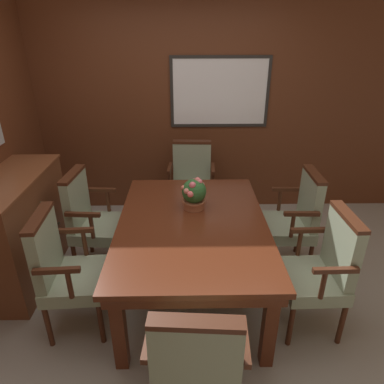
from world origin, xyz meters
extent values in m
plane|color=#A39E93|center=(0.00, 0.00, 0.00)|extent=(14.00, 14.00, 0.00)
cube|color=#5B2D19|center=(0.00, 1.86, 1.23)|extent=(7.20, 0.06, 2.45)
cube|color=white|center=(0.46, 1.82, 1.49)|extent=(1.09, 0.01, 0.74)
cube|color=#282623|center=(0.46, 1.82, 1.88)|extent=(1.16, 0.02, 0.04)
cube|color=#282623|center=(0.46, 1.82, 1.10)|extent=(1.16, 0.02, 0.04)
cube|color=#282623|center=(-0.10, 1.82, 1.49)|extent=(0.04, 0.02, 0.74)
cube|color=#282623|center=(1.02, 1.82, 1.49)|extent=(0.04, 0.02, 0.74)
cube|color=#562614|center=(-0.40, -0.60, 0.34)|extent=(0.09, 0.09, 0.68)
cube|color=#562614|center=(0.61, -0.60, 0.34)|extent=(0.09, 0.09, 0.68)
cube|color=#562614|center=(-0.40, 0.92, 0.34)|extent=(0.09, 0.09, 0.68)
cube|color=#562614|center=(0.61, 0.92, 0.34)|extent=(0.09, 0.09, 0.68)
cube|color=#562614|center=(0.10, 0.16, 0.63)|extent=(1.17, 1.67, 0.09)
cube|color=#562614|center=(0.10, 0.16, 0.70)|extent=(1.23, 1.73, 0.04)
cylinder|color=#472314|center=(-0.11, 1.16, 0.19)|extent=(0.04, 0.04, 0.37)
cylinder|color=#472314|center=(0.31, 1.13, 0.19)|extent=(0.04, 0.04, 0.37)
cylinder|color=#472314|center=(-0.08, 1.54, 0.19)|extent=(0.04, 0.04, 0.37)
cylinder|color=#472314|center=(0.34, 1.51, 0.19)|extent=(0.04, 0.04, 0.37)
cube|color=#93A384|center=(0.11, 1.33, 0.43)|extent=(0.51, 0.47, 0.11)
cube|color=#93A384|center=(0.13, 1.51, 0.73)|extent=(0.45, 0.11, 0.49)
cube|color=#472314|center=(0.13, 1.51, 0.98)|extent=(0.45, 0.12, 0.03)
cylinder|color=#472314|center=(-0.14, 1.32, 0.60)|extent=(0.04, 0.04, 0.24)
cube|color=#472314|center=(-0.13, 1.38, 0.72)|extent=(0.06, 0.31, 0.04)
cylinder|color=#472314|center=(0.36, 1.28, 0.60)|extent=(0.04, 0.04, 0.24)
cube|color=#472314|center=(0.36, 1.35, 0.72)|extent=(0.06, 0.31, 0.04)
cylinder|color=#472314|center=(0.33, -0.81, 0.19)|extent=(0.04, 0.04, 0.37)
cylinder|color=#472314|center=(-0.09, -0.78, 0.19)|extent=(0.04, 0.04, 0.37)
cube|color=#93A384|center=(0.11, -0.98, 0.43)|extent=(0.51, 0.47, 0.11)
cube|color=#93A384|center=(0.09, -1.16, 0.73)|extent=(0.45, 0.11, 0.49)
cube|color=#472314|center=(0.09, -1.16, 0.98)|extent=(0.45, 0.12, 0.03)
cylinder|color=#472314|center=(0.36, -0.97, 0.60)|extent=(0.04, 0.04, 0.24)
cube|color=#472314|center=(0.35, -1.03, 0.72)|extent=(0.06, 0.31, 0.04)
cylinder|color=#472314|center=(-0.14, -0.93, 0.60)|extent=(0.04, 0.04, 0.24)
cube|color=#472314|center=(-0.14, -1.00, 0.72)|extent=(0.06, 0.31, 0.04)
cylinder|color=#472314|center=(0.81, -0.03, 0.19)|extent=(0.04, 0.04, 0.37)
cylinder|color=#472314|center=(0.82, -0.45, 0.19)|extent=(0.04, 0.04, 0.37)
cylinder|color=#472314|center=(1.19, -0.02, 0.19)|extent=(0.04, 0.04, 0.37)
cylinder|color=#472314|center=(1.20, -0.44, 0.19)|extent=(0.04, 0.04, 0.37)
cube|color=#93A384|center=(1.01, -0.23, 0.43)|extent=(0.45, 0.49, 0.11)
cube|color=#93A384|center=(1.19, -0.23, 0.73)|extent=(0.09, 0.44, 0.49)
cube|color=#472314|center=(1.19, -0.23, 0.98)|extent=(0.10, 0.44, 0.03)
cylinder|color=#472314|center=(0.97, 0.02, 0.60)|extent=(0.04, 0.04, 0.24)
cube|color=#472314|center=(1.03, 0.02, 0.72)|extent=(0.31, 0.04, 0.04)
cylinder|color=#472314|center=(0.98, -0.48, 0.60)|extent=(0.04, 0.04, 0.24)
cube|color=#472314|center=(1.04, -0.48, 0.72)|extent=(0.31, 0.04, 0.04)
cylinder|color=#472314|center=(-0.59, -0.40, 0.19)|extent=(0.04, 0.04, 0.37)
cylinder|color=#472314|center=(-0.61, 0.02, 0.19)|extent=(0.04, 0.04, 0.37)
cylinder|color=#472314|center=(-0.97, -0.42, 0.19)|extent=(0.04, 0.04, 0.37)
cylinder|color=#472314|center=(-0.99, 0.00, 0.19)|extent=(0.04, 0.04, 0.37)
cube|color=#93A384|center=(-0.79, -0.20, 0.43)|extent=(0.47, 0.50, 0.11)
cube|color=#93A384|center=(-0.97, -0.21, 0.73)|extent=(0.11, 0.45, 0.49)
cube|color=#472314|center=(-0.97, -0.21, 0.98)|extent=(0.11, 0.45, 0.03)
cylinder|color=#472314|center=(-0.74, -0.45, 0.60)|extent=(0.04, 0.04, 0.24)
cube|color=#472314|center=(-0.81, -0.45, 0.72)|extent=(0.31, 0.05, 0.04)
cylinder|color=#472314|center=(-0.77, 0.05, 0.60)|extent=(0.04, 0.04, 0.24)
cube|color=#472314|center=(-0.84, 0.05, 0.72)|extent=(0.31, 0.05, 0.04)
cylinder|color=#472314|center=(-0.61, 0.33, 0.19)|extent=(0.04, 0.04, 0.37)
cylinder|color=#472314|center=(-0.58, 0.74, 0.19)|extent=(0.04, 0.04, 0.37)
cylinder|color=#472314|center=(-0.99, 0.36, 0.19)|extent=(0.04, 0.04, 0.37)
cylinder|color=#472314|center=(-0.96, 0.78, 0.19)|extent=(0.04, 0.04, 0.37)
cube|color=#93A384|center=(-0.79, 0.55, 0.43)|extent=(0.48, 0.51, 0.11)
cube|color=#93A384|center=(-0.97, 0.57, 0.73)|extent=(0.12, 0.45, 0.49)
cube|color=#472314|center=(-0.97, 0.57, 0.98)|extent=(0.12, 0.45, 0.03)
cylinder|color=#472314|center=(-0.77, 0.30, 0.60)|extent=(0.04, 0.04, 0.24)
cube|color=#472314|center=(-0.84, 0.31, 0.72)|extent=(0.31, 0.06, 0.04)
cylinder|color=#472314|center=(-0.73, 0.80, 0.60)|extent=(0.04, 0.04, 0.24)
cube|color=#472314|center=(-0.80, 0.80, 0.72)|extent=(0.31, 0.06, 0.04)
cylinder|color=#472314|center=(0.84, 0.75, 0.19)|extent=(0.04, 0.04, 0.37)
cylinder|color=#472314|center=(0.83, 0.33, 0.19)|extent=(0.04, 0.04, 0.37)
cylinder|color=#472314|center=(1.22, 0.74, 0.19)|extent=(0.04, 0.04, 0.37)
cylinder|color=#472314|center=(1.21, 0.32, 0.19)|extent=(0.04, 0.04, 0.37)
cube|color=#93A384|center=(1.03, 0.53, 0.43)|extent=(0.45, 0.49, 0.11)
cube|color=#93A384|center=(1.21, 0.53, 0.73)|extent=(0.09, 0.44, 0.49)
cube|color=#472314|center=(1.21, 0.53, 0.98)|extent=(0.10, 0.44, 0.03)
cylinder|color=#472314|center=(1.00, 0.78, 0.60)|extent=(0.04, 0.04, 0.24)
cube|color=#472314|center=(1.06, 0.78, 0.72)|extent=(0.31, 0.04, 0.04)
cylinder|color=#472314|center=(0.99, 0.28, 0.60)|extent=(0.04, 0.04, 0.24)
cube|color=#472314|center=(1.05, 0.28, 0.72)|extent=(0.31, 0.04, 0.04)
cylinder|color=#9E5638|center=(0.12, 0.41, 0.76)|extent=(0.19, 0.19, 0.08)
cylinder|color=#9E5638|center=(0.12, 0.41, 0.79)|extent=(0.20, 0.20, 0.02)
sphere|color=#2D602D|center=(0.12, 0.41, 0.89)|extent=(0.21, 0.21, 0.21)
sphere|color=#E18070|center=(0.06, 0.34, 0.92)|extent=(0.05, 0.05, 0.05)
sphere|color=#F37763|center=(0.03, 0.39, 0.93)|extent=(0.04, 0.04, 0.04)
sphere|color=#F3727B|center=(0.20, 0.47, 0.92)|extent=(0.04, 0.04, 0.04)
sphere|color=#F4676A|center=(0.09, 0.31, 0.90)|extent=(0.06, 0.06, 0.06)
sphere|color=#EF7A7B|center=(0.13, 0.49, 0.95)|extent=(0.05, 0.05, 0.05)
sphere|color=#EA706C|center=(0.15, 0.42, 0.98)|extent=(0.05, 0.05, 0.05)
sphere|color=#F27C7E|center=(0.17, 0.50, 0.92)|extent=(0.05, 0.05, 0.05)
sphere|color=#ED6E7E|center=(0.17, 0.40, 0.98)|extent=(0.05, 0.05, 0.05)
sphere|color=#F06B7A|center=(0.11, 0.35, 0.97)|extent=(0.06, 0.06, 0.06)
cube|color=brown|center=(-1.47, 0.43, 0.49)|extent=(0.46, 1.22, 0.99)
cube|color=brown|center=(-1.47, 0.43, 1.00)|extent=(0.48, 1.24, 0.02)
sphere|color=#4C422D|center=(-1.23, 0.43, 0.77)|extent=(0.03, 0.03, 0.03)
sphere|color=#4C422D|center=(-1.23, 0.16, 0.39)|extent=(0.03, 0.03, 0.03)
sphere|color=#4C422D|center=(-1.23, 0.71, 0.39)|extent=(0.03, 0.03, 0.03)
camera|label=1|loc=(0.06, -2.28, 2.17)|focal=32.00mm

